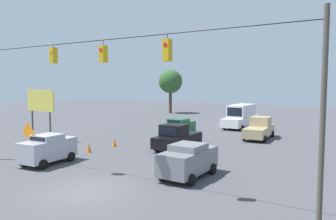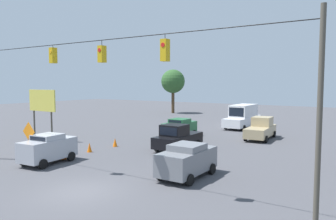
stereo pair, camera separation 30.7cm
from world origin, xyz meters
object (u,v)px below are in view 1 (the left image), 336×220
at_px(tree_horizon_left, 170,82).
at_px(traffic_cone_nearest, 63,154).
at_px(pickup_truck_tan_oncoming_deep, 259,129).
at_px(traffic_cone_third, 114,142).
at_px(traffic_cone_second, 89,148).
at_px(sedan_silver_parked_shoulder, 48,149).
at_px(box_truck_white_withflow_deep, 241,116).
at_px(pickup_truck_black_withflow_mid, 177,138).
at_px(sedan_grey_crossing_near, 188,160).
at_px(roadside_billboard, 41,104).
at_px(sedan_green_withflow_far, 178,128).
at_px(overhead_signal_span, 105,89).
at_px(work_zone_sign, 28,135).

bearing_deg(tree_horizon_left, traffic_cone_nearest, 110.27).
bearing_deg(pickup_truck_tan_oncoming_deep, traffic_cone_third, 49.52).
height_order(traffic_cone_second, traffic_cone_third, same).
relative_size(pickup_truck_tan_oncoming_deep, sedan_silver_parked_shoulder, 1.39).
bearing_deg(box_truck_white_withflow_deep, traffic_cone_nearest, 78.58).
height_order(pickup_truck_black_withflow_mid, pickup_truck_tan_oncoming_deep, same).
relative_size(sedan_grey_crossing_near, pickup_truck_black_withflow_mid, 0.83).
distance_m(pickup_truck_black_withflow_mid, pickup_truck_tan_oncoming_deep, 9.84).
bearing_deg(roadside_billboard, sedan_green_withflow_far, -139.49).
xyz_separation_m(pickup_truck_tan_oncoming_deep, roadside_billboard, (17.21, 12.20, 2.51)).
bearing_deg(sedan_silver_parked_shoulder, traffic_cone_nearest, -85.08).
relative_size(overhead_signal_span, sedan_silver_parked_shoulder, 5.37).
height_order(pickup_truck_black_withflow_mid, traffic_cone_third, pickup_truck_black_withflow_mid).
distance_m(overhead_signal_span, roadside_billboard, 16.20).
bearing_deg(sedan_silver_parked_shoulder, traffic_cone_third, -88.23).
height_order(traffic_cone_third, tree_horizon_left, tree_horizon_left).
height_order(overhead_signal_span, work_zone_sign, overhead_signal_span).
height_order(overhead_signal_span, tree_horizon_left, overhead_signal_span).
distance_m(sedan_grey_crossing_near, pickup_truck_black_withflow_mid, 7.91).
bearing_deg(traffic_cone_third, sedan_silver_parked_shoulder, 91.77).
bearing_deg(sedan_grey_crossing_near, sedan_silver_parked_shoulder, 13.88).
relative_size(roadside_billboard, work_zone_sign, 1.70).
bearing_deg(traffic_cone_second, sedan_grey_crossing_near, 170.12).
bearing_deg(work_zone_sign, traffic_cone_second, -96.50).
bearing_deg(traffic_cone_second, work_zone_sign, 83.50).
height_order(traffic_cone_second, roadside_billboard, roadside_billboard).
bearing_deg(roadside_billboard, work_zone_sign, 139.04).
distance_m(overhead_signal_span, box_truck_white_withflow_deep, 26.22).
xyz_separation_m(overhead_signal_span, pickup_truck_tan_oncoming_deep, (-2.58, -18.93, -4.19)).
bearing_deg(traffic_cone_nearest, work_zone_sign, 69.77).
relative_size(pickup_truck_black_withflow_mid, tree_horizon_left, 0.64).
bearing_deg(sedan_silver_parked_shoulder, work_zone_sign, 40.95).
bearing_deg(pickup_truck_tan_oncoming_deep, box_truck_white_withflow_deep, -57.38).
bearing_deg(sedan_grey_crossing_near, traffic_cone_nearest, 5.80).
height_order(pickup_truck_black_withflow_mid, traffic_cone_nearest, pickup_truck_black_withflow_mid).
relative_size(work_zone_sign, tree_horizon_left, 0.36).
height_order(pickup_truck_black_withflow_mid, work_zone_sign, work_zone_sign).
height_order(box_truck_white_withflow_deep, work_zone_sign, work_zone_sign).
xyz_separation_m(sedan_green_withflow_far, tree_horizon_left, (14.92, -22.23, 4.74)).
xyz_separation_m(sedan_green_withflow_far, traffic_cone_third, (2.10, 7.24, -0.60)).
distance_m(overhead_signal_span, sedan_silver_parked_shoulder, 7.75).
xyz_separation_m(overhead_signal_span, traffic_cone_second, (6.81, -5.31, -4.79)).
xyz_separation_m(traffic_cone_nearest, work_zone_sign, (0.80, 2.17, 1.61)).
bearing_deg(pickup_truck_black_withflow_mid, traffic_cone_third, 20.26).
height_order(overhead_signal_span, pickup_truck_tan_oncoming_deep, overhead_signal_span).
relative_size(sedan_grey_crossing_near, traffic_cone_nearest, 5.58).
height_order(pickup_truck_tan_oncoming_deep, sedan_green_withflow_far, pickup_truck_tan_oncoming_deep).
relative_size(sedan_grey_crossing_near, sedan_green_withflow_far, 1.02).
distance_m(sedan_grey_crossing_near, traffic_cone_second, 10.08).
height_order(box_truck_white_withflow_deep, traffic_cone_second, box_truck_white_withflow_deep).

